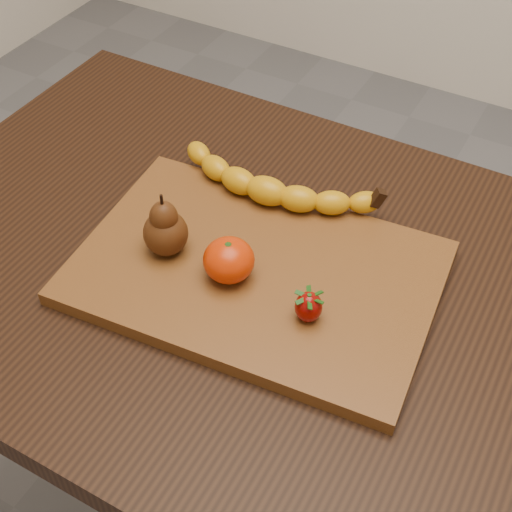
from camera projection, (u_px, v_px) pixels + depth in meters
The scene contains 6 objects.
table at pixel (243, 311), 1.00m from camera, with size 1.00×0.70×0.76m.
cutting_board at pixel (256, 273), 0.91m from camera, with size 0.45×0.30×0.02m, color brown.
banana at pixel (267, 191), 0.97m from camera, with size 0.26×0.07×0.04m, color orange, non-canonical shape.
pear at pixel (165, 224), 0.89m from camera, with size 0.06×0.06×0.09m, color #47220B, non-canonical shape.
mandarin at pixel (229, 260), 0.87m from camera, with size 0.06×0.06×0.05m, color red.
strawberry at pixel (309, 306), 0.83m from camera, with size 0.03×0.03×0.04m, color #800603, non-canonical shape.
Camera 1 is at (0.33, -0.56, 1.43)m, focal length 50.00 mm.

